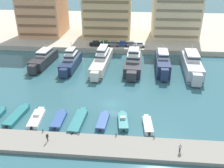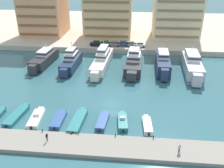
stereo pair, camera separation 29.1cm
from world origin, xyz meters
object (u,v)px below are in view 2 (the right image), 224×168
motorboat_white_far_right (147,125)px  pedestrian_mid_deck (47,136)px  yacht_silver_center_right (192,65)px  motorboat_blue_center (59,119)px  car_grey_mid_left (114,44)px  motorboat_teal_right (123,121)px  car_blue_center_left (123,43)px  yacht_charcoal_far_left (44,59)px  motorboat_white_center_left (36,118)px  motorboat_blue_mid_right (103,121)px  motorboat_teal_mid_left (17,115)px  car_white_center_right (140,44)px  yacht_ivory_mid_left (102,60)px  car_black_far_left (96,43)px  car_green_left (105,43)px  yacht_charcoal_center_left (134,63)px  motorboat_teal_center_right (78,121)px  yacht_navy_left (71,62)px  yacht_navy_center (163,63)px  pedestrian_near_edge (180,147)px  car_grey_center (131,44)px

motorboat_white_far_right → pedestrian_mid_deck: (-17.32, -6.62, 1.19)m
yacht_silver_center_right → motorboat_blue_center: 41.26m
car_grey_mid_left → pedestrian_mid_deck: (-6.93, -51.11, -1.03)m
motorboat_teal_right → car_blue_center_left: bearing=93.3°
yacht_charcoal_far_left → yacht_silver_center_right: size_ratio=0.81×
motorboat_white_center_left → motorboat_blue_mid_right: (13.35, 0.16, 0.01)m
motorboat_teal_mid_left → pedestrian_mid_deck: (8.91, -7.47, 1.21)m
yacht_silver_center_right → car_white_center_right: size_ratio=4.90×
motorboat_blue_mid_right → motorboat_teal_right: 3.92m
yacht_ivory_mid_left → motorboat_teal_right: 29.74m
motorboat_blue_center → motorboat_teal_right: 12.68m
yacht_silver_center_right → motorboat_white_far_right: bearing=-115.4°
car_black_far_left → motorboat_white_far_right: bearing=-69.4°
motorboat_teal_mid_left → car_green_left: bearing=74.1°
car_blue_center_left → motorboat_blue_mid_right: bearing=-91.8°
car_white_center_right → pedestrian_mid_deck: size_ratio=2.57×
yacht_charcoal_center_left → car_white_center_right: yacht_charcoal_center_left is taller
yacht_charcoal_far_left → motorboat_blue_center: (12.98, -29.02, -1.43)m
yacht_silver_center_right → car_green_left: (-26.91, 17.27, 0.46)m
yacht_ivory_mid_left → motorboat_white_center_left: 30.52m
yacht_ivory_mid_left → motorboat_teal_right: bearing=-74.9°
motorboat_blue_mid_right → car_green_left: car_green_left is taller
car_grey_mid_left → car_blue_center_left: size_ratio=1.00×
motorboat_blue_center → motorboat_teal_right: (12.67, 0.40, 0.12)m
motorboat_blue_center → car_grey_mid_left: (7.04, 44.10, 2.32)m
motorboat_teal_center_right → motorboat_blue_mid_right: (4.74, 0.71, -0.15)m
yacht_navy_left → motorboat_teal_mid_left: (-4.65, -26.76, -1.58)m
yacht_navy_center → pedestrian_near_edge: bearing=-90.5°
pedestrian_mid_deck → motorboat_teal_center_right: bearing=59.3°
car_blue_center_left → car_green_left: bearing=178.9°
car_black_far_left → yacht_charcoal_far_left: bearing=-132.8°
yacht_ivory_mid_left → motorboat_teal_mid_left: size_ratio=2.59×
yacht_silver_center_right → motorboat_teal_right: yacht_silver_center_right is taller
yacht_navy_left → car_blue_center_left: (14.31, 17.43, 0.65)m
motorboat_teal_center_right → yacht_silver_center_right: bearing=46.3°
yacht_silver_center_right → car_grey_center: size_ratio=4.87×
motorboat_white_center_left → motorboat_teal_center_right: 8.63m
car_grey_mid_left → car_black_far_left: bearing=-177.7°
yacht_ivory_mid_left → car_green_left: (-1.13, 15.72, 0.61)m
car_grey_center → motorboat_white_center_left: bearing=-111.4°
yacht_charcoal_far_left → car_white_center_right: bearing=27.5°
yacht_charcoal_center_left → car_grey_center: size_ratio=4.00×
motorboat_teal_mid_left → car_grey_mid_left: (15.85, 43.64, 2.24)m
yacht_navy_left → motorboat_white_far_right: (21.58, -27.62, -1.56)m
motorboat_teal_right → car_grey_center: bearing=89.8°
yacht_charcoal_far_left → yacht_navy_center: yacht_navy_center is taller
car_blue_center_left → pedestrian_near_edge: 53.67m
yacht_navy_center → motorboat_teal_center_right: size_ratio=1.95×
car_grey_mid_left → pedestrian_mid_deck: 51.59m
yacht_navy_center → yacht_ivory_mid_left: bearing=177.1°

